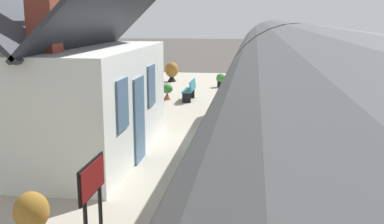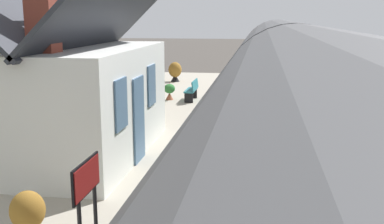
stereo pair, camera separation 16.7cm
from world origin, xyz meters
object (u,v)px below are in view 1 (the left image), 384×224
object	(u,v)px
planter_bench_left	(221,80)
planter_edge_near	(145,90)
planter_by_door	(167,91)
train	(293,137)
planter_edge_far	(172,71)
bench_by_lamp	(190,89)
planter_bench_right	(32,217)
station_sign_board	(92,187)
station_building	(79,96)
planter_under_sign	(131,91)

from	to	relation	value
planter_bench_left	planter_edge_near	world-z (taller)	planter_edge_near
planter_by_door	train	bearing A→B (deg)	-157.45
planter_edge_far	planter_bench_left	bearing A→B (deg)	-120.18
train	bench_by_lamp	size ratio (longest dim) A/B	13.07
planter_bench_right	station_sign_board	size ratio (longest dim) A/B	0.53
bench_by_lamp	station_sign_board	distance (m)	13.35
station_building	planter_under_sign	size ratio (longest dim) A/B	6.44
station_building	bench_by_lamp	size ratio (longest dim) A/B	4.52
station_building	planter_edge_near	bearing A→B (deg)	2.15
train	station_sign_board	size ratio (longest dim) A/B	11.69
planter_edge_far	planter_edge_near	world-z (taller)	planter_edge_far
planter_edge_near	planter_edge_far	bearing A→B (deg)	-2.24
planter_bench_right	planter_under_sign	bearing A→B (deg)	8.47
station_building	station_sign_board	size ratio (longest dim) A/B	4.05
station_building	planter_by_door	size ratio (longest dim) A/B	8.42
planter_bench_left	planter_edge_near	distance (m)	4.92
planter_edge_far	planter_bench_right	xyz separation A→B (m)	(-18.44, -1.07, -0.16)
planter_bench_left	planter_under_sign	world-z (taller)	planter_bench_left
planter_bench_left	planter_edge_near	xyz separation A→B (m)	(-3.87, 3.05, 0.03)
planter_bench_left	planter_bench_right	world-z (taller)	planter_bench_right
planter_by_door	planter_bench_right	bearing A→B (deg)	-178.82
planter_under_sign	planter_edge_near	world-z (taller)	planter_edge_near
planter_bench_left	planter_edge_far	distance (m)	3.28
planter_by_door	planter_under_sign	distance (m)	1.76
station_building	planter_bench_left	distance (m)	12.50
station_building	bench_by_lamp	bearing A→B (deg)	-11.87
planter_edge_far	planter_bench_right	bearing A→B (deg)	-176.69
station_building	planter_bench_left	xyz separation A→B (m)	(12.13, -2.74, -1.18)
planter_under_sign	planter_by_door	bearing A→B (deg)	-103.05
station_building	planter_bench_right	size ratio (longest dim) A/B	7.57
train	bench_by_lamp	xyz separation A→B (m)	(10.70, 3.45, -0.85)
train	planter_edge_near	bearing A→B (deg)	26.84
planter_edge_far	planter_by_door	xyz separation A→B (m)	(-5.60, -0.80, -0.18)
planter_bench_left	station_sign_board	world-z (taller)	station_sign_board
planter_edge_far	planter_by_door	bearing A→B (deg)	-171.86
station_sign_board	planter_under_sign	bearing A→B (deg)	13.05
bench_by_lamp	planter_bench_right	distance (m)	12.82
station_building	bench_by_lamp	world-z (taller)	station_building
bench_by_lamp	planter_under_sign	size ratio (longest dim) A/B	1.43
train	planter_under_sign	xyz separation A→B (m)	(11.14, 6.17, -1.06)
planter_under_sign	station_sign_board	world-z (taller)	station_sign_board
planter_edge_near	station_sign_board	size ratio (longest dim) A/B	0.50
planter_by_door	planter_edge_near	distance (m)	1.02
station_building	planter_under_sign	distance (m)	8.74
planter_bench_left	planter_edge_far	xyz separation A→B (m)	(1.65, 2.83, 0.20)
train	planter_bench_right	bearing A→B (deg)	116.58
planter_bench_right	planter_edge_near	distance (m)	12.99
planter_under_sign	station_sign_board	distance (m)	14.15
bench_by_lamp	planter_by_door	bearing A→B (deg)	87.73
bench_by_lamp	station_sign_board	xyz separation A→B (m)	(-13.32, -0.48, 0.71)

